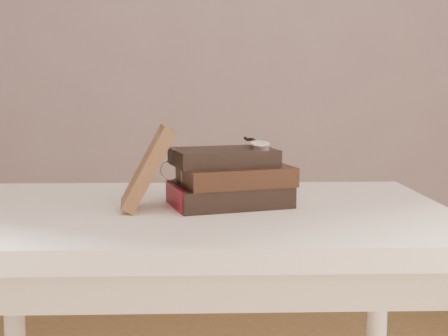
{
  "coord_description": "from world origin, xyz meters",
  "views": [
    {
      "loc": [
        0.03,
        -0.77,
        0.98
      ],
      "look_at": [
        0.06,
        0.37,
        0.82
      ],
      "focal_mm": 46.41,
      "sensor_mm": 36.0,
      "label": 1
    }
  ],
  "objects": [
    {
      "name": "table",
      "position": [
        0.0,
        0.35,
        0.66
      ],
      "size": [
        1.0,
        0.6,
        0.75
      ],
      "color": "white",
      "rests_on": "ground"
    },
    {
      "name": "journal",
      "position": [
        -0.09,
        0.33,
        0.83
      ],
      "size": [
        0.12,
        0.12,
        0.16
      ],
      "primitive_type": "cube",
      "rotation": [
        0.0,
        0.5,
        0.14
      ],
      "color": "#49301C",
      "rests_on": "table"
    },
    {
      "name": "back_wall",
      "position": [
        0.0,
        1.75,
        1.35
      ],
      "size": [
        3.5,
        0.02,
        2.7
      ],
      "primitive_type": "cube",
      "color": "gray",
      "rests_on": "ground"
    },
    {
      "name": "book_stack",
      "position": [
        0.07,
        0.37,
        0.8
      ],
      "size": [
        0.27,
        0.21,
        0.11
      ],
      "color": "black",
      "rests_on": "table"
    },
    {
      "name": "pocket_watch",
      "position": [
        0.13,
        0.38,
        0.87
      ],
      "size": [
        0.06,
        0.15,
        0.02
      ],
      "color": "silver",
      "rests_on": "book_stack"
    },
    {
      "name": "eyeglasses",
      "position": [
        -0.03,
        0.42,
        0.81
      ],
      "size": [
        0.12,
        0.13,
        0.05
      ],
      "color": "silver",
      "rests_on": "book_stack"
    }
  ]
}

